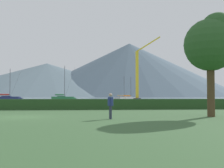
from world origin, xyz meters
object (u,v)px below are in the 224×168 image
(sailboat_slip_0, at_px, (63,98))
(dock_crane, at_px, (138,78))
(sailboat_slip_3, at_px, (123,98))
(person_seated_viewer, at_px, (110,104))
(sailboat_slip_2, at_px, (8,98))
(sailboat_slip_4, at_px, (130,98))
(park_tree, at_px, (212,42))

(sailboat_slip_0, xyz_separation_m, dock_crane, (23.12, -13.52, 6.04))
(sailboat_slip_0, bearing_deg, sailboat_slip_3, 22.41)
(sailboat_slip_0, xyz_separation_m, person_seated_viewer, (9.03, -80.94, 0.26))
(sailboat_slip_2, distance_m, person_seated_viewer, 84.59)
(sailboat_slip_4, distance_m, park_tree, 77.33)
(sailboat_slip_3, bearing_deg, sailboat_slip_0, -153.82)
(sailboat_slip_0, bearing_deg, sailboat_slip_2, 179.84)
(sailboat_slip_2, distance_m, sailboat_slip_3, 40.83)
(sailboat_slip_3, xyz_separation_m, park_tree, (-5.19, -89.53, 4.72))
(sailboat_slip_0, distance_m, park_tree, 81.33)
(person_seated_viewer, bearing_deg, sailboat_slip_2, 100.73)
(sailboat_slip_3, relative_size, sailboat_slip_4, 1.12)
(person_seated_viewer, bearing_deg, sailboat_slip_4, 72.67)
(sailboat_slip_3, distance_m, dock_crane, 24.37)
(person_seated_viewer, xyz_separation_m, dock_crane, (14.08, 67.42, 5.78))
(sailboat_slip_3, relative_size, park_tree, 1.18)
(sailboat_slip_2, bearing_deg, person_seated_viewer, -73.87)
(sailboat_slip_0, xyz_separation_m, park_tree, (16.45, -79.52, 4.61))
(sailboat_slip_4, height_order, person_seated_viewer, sailboat_slip_4)
(park_tree, bearing_deg, person_seated_viewer, -169.17)
(sailboat_slip_4, relative_size, park_tree, 1.05)
(sailboat_slip_4, bearing_deg, sailboat_slip_2, 167.56)
(sailboat_slip_3, bearing_deg, sailboat_slip_2, -163.44)
(sailboat_slip_2, xyz_separation_m, park_tree, (34.21, -78.82, 4.60))
(sailboat_slip_3, relative_size, person_seated_viewer, 5.34)
(park_tree, height_order, dock_crane, dock_crane)
(sailboat_slip_0, relative_size, dock_crane, 0.60)
(dock_crane, bearing_deg, sailboat_slip_0, 149.68)
(sailboat_slip_4, bearing_deg, sailboat_slip_3, 83.15)
(sailboat_slip_0, relative_size, person_seated_viewer, 7.01)
(sailboat_slip_3, bearing_deg, person_seated_viewer, -96.54)
(sailboat_slip_4, bearing_deg, park_tree, -104.11)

